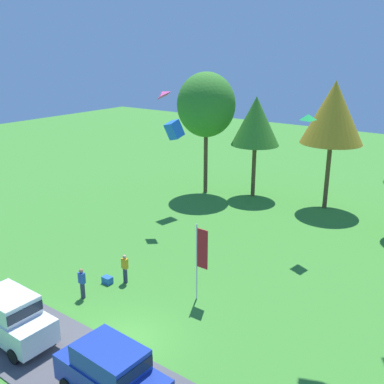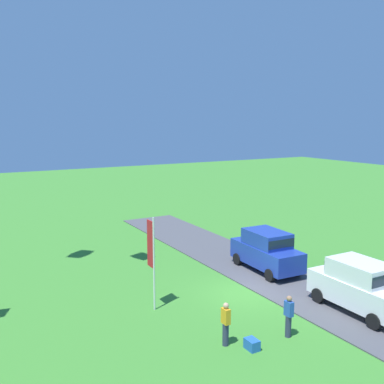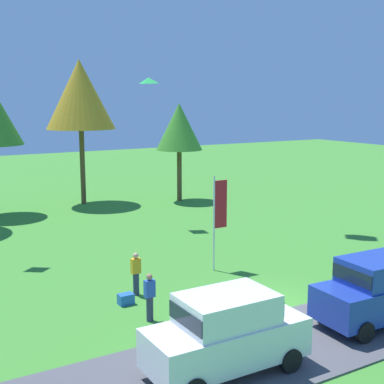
{
  "view_description": "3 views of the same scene",
  "coord_description": "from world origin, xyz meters",
  "px_view_note": "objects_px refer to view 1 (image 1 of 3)",
  "views": [
    {
      "loc": [
        12.69,
        -12.26,
        12.8
      ],
      "look_at": [
        -0.74,
        5.93,
        5.45
      ],
      "focal_mm": 42.0,
      "sensor_mm": 36.0,
      "label": 1
    },
    {
      "loc": [
        -17.12,
        12.75,
        8.53
      ],
      "look_at": [
        -0.32,
        3.24,
        5.39
      ],
      "focal_mm": 42.0,
      "sensor_mm": 36.0,
      "label": 2
    },
    {
      "loc": [
        -12.21,
        -14.51,
        7.62
      ],
      "look_at": [
        0.56,
        6.91,
        3.24
      ],
      "focal_mm": 50.0,
      "sensor_mm": 36.0,
      "label": 3
    }
  ],
  "objects_px": {
    "tree_right_of_center": "(256,121)",
    "cooler_box": "(107,280)",
    "tree_far_right": "(206,105)",
    "kite_diamond_topmost": "(162,94)",
    "car_suv_near_entrance": "(10,315)",
    "person_on_lawn": "(82,283)",
    "kite_diamond_trailing_tail": "(308,117)",
    "tree_far_left": "(333,113)",
    "person_beside_suv": "(125,268)",
    "car_suv_by_flagpole": "(111,371)",
    "flag_banner": "(200,253)",
    "kite_box_over_trees": "(174,130)"
  },
  "relations": [
    {
      "from": "tree_right_of_center",
      "to": "cooler_box",
      "type": "xyz_separation_m",
      "value": [
        1.09,
        -18.76,
        -6.49
      ]
    },
    {
      "from": "cooler_box",
      "to": "tree_far_right",
      "type": "bearing_deg",
      "value": 106.68
    },
    {
      "from": "tree_far_right",
      "to": "kite_diamond_topmost",
      "type": "height_order",
      "value": "tree_far_right"
    },
    {
      "from": "car_suv_near_entrance",
      "to": "person_on_lawn",
      "type": "distance_m",
      "value": 4.35
    },
    {
      "from": "person_on_lawn",
      "to": "kite_diamond_trailing_tail",
      "type": "xyz_separation_m",
      "value": [
        6.51,
        13.03,
        7.77
      ]
    },
    {
      "from": "tree_far_right",
      "to": "kite_diamond_trailing_tail",
      "type": "relative_size",
      "value": 10.45
    },
    {
      "from": "tree_far_left",
      "to": "kite_diamond_trailing_tail",
      "type": "distance_m",
      "value": 8.48
    },
    {
      "from": "person_beside_suv",
      "to": "cooler_box",
      "type": "xyz_separation_m",
      "value": [
        -0.75,
        -0.69,
        -0.68
      ]
    },
    {
      "from": "kite_diamond_trailing_tail",
      "to": "car_suv_by_flagpole",
      "type": "bearing_deg",
      "value": -89.72
    },
    {
      "from": "kite_diamond_trailing_tail",
      "to": "flag_banner",
      "type": "bearing_deg",
      "value": -98.02
    },
    {
      "from": "car_suv_near_entrance",
      "to": "person_on_lawn",
      "type": "height_order",
      "value": "car_suv_near_entrance"
    },
    {
      "from": "tree_far_left",
      "to": "kite_diamond_topmost",
      "type": "height_order",
      "value": "tree_far_left"
    },
    {
      "from": "tree_far_left",
      "to": "kite_box_over_trees",
      "type": "bearing_deg",
      "value": -141.98
    },
    {
      "from": "tree_far_left",
      "to": "flag_banner",
      "type": "xyz_separation_m",
      "value": [
        -0.02,
        -17.85,
        -5.16
      ]
    },
    {
      "from": "person_on_lawn",
      "to": "flag_banner",
      "type": "bearing_deg",
      "value": 34.33
    },
    {
      "from": "kite_box_over_trees",
      "to": "kite_diamond_topmost",
      "type": "bearing_deg",
      "value": -69.58
    },
    {
      "from": "person_beside_suv",
      "to": "flag_banner",
      "type": "height_order",
      "value": "flag_banner"
    },
    {
      "from": "tree_far_right",
      "to": "cooler_box",
      "type": "distance_m",
      "value": 19.45
    },
    {
      "from": "tree_right_of_center",
      "to": "kite_diamond_topmost",
      "type": "xyz_separation_m",
      "value": [
        -2.5,
        -9.38,
        2.91
      ]
    },
    {
      "from": "kite_diamond_topmost",
      "to": "kite_box_over_trees",
      "type": "bearing_deg",
      "value": 110.42
    },
    {
      "from": "car_suv_near_entrance",
      "to": "kite_diamond_trailing_tail",
      "type": "relative_size",
      "value": 4.48
    },
    {
      "from": "kite_diamond_topmost",
      "to": "kite_box_over_trees",
      "type": "relative_size",
      "value": 0.73
    },
    {
      "from": "tree_right_of_center",
      "to": "car_suv_by_flagpole",
      "type": "bearing_deg",
      "value": -72.59
    },
    {
      "from": "person_beside_suv",
      "to": "kite_box_over_trees",
      "type": "distance_m",
      "value": 13.62
    },
    {
      "from": "flag_banner",
      "to": "cooler_box",
      "type": "distance_m",
      "value": 6.06
    },
    {
      "from": "kite_diamond_trailing_tail",
      "to": "person_on_lawn",
      "type": "bearing_deg",
      "value": -116.53
    },
    {
      "from": "person_beside_suv",
      "to": "tree_right_of_center",
      "type": "height_order",
      "value": "tree_right_of_center"
    },
    {
      "from": "cooler_box",
      "to": "kite_diamond_topmost",
      "type": "distance_m",
      "value": 13.76
    },
    {
      "from": "kite_diamond_topmost",
      "to": "tree_far_right",
      "type": "bearing_deg",
      "value": 101.19
    },
    {
      "from": "cooler_box",
      "to": "kite_box_over_trees",
      "type": "xyz_separation_m",
      "value": [
        -4.52,
        11.87,
        6.38
      ]
    },
    {
      "from": "tree_right_of_center",
      "to": "kite_diamond_trailing_tail",
      "type": "xyz_separation_m",
      "value": [
        7.69,
        -7.57,
        1.95
      ]
    },
    {
      "from": "tree_far_right",
      "to": "cooler_box",
      "type": "bearing_deg",
      "value": -73.32
    },
    {
      "from": "person_beside_suv",
      "to": "flag_banner",
      "type": "relative_size",
      "value": 0.4
    },
    {
      "from": "person_on_lawn",
      "to": "tree_far_left",
      "type": "distance_m",
      "value": 23.08
    },
    {
      "from": "car_suv_near_entrance",
      "to": "car_suv_by_flagpole",
      "type": "height_order",
      "value": "same"
    },
    {
      "from": "person_beside_suv",
      "to": "car_suv_near_entrance",
      "type": "bearing_deg",
      "value": -93.56
    },
    {
      "from": "tree_right_of_center",
      "to": "tree_far_left",
      "type": "bearing_deg",
      "value": 6.94
    },
    {
      "from": "person_on_lawn",
      "to": "tree_far_right",
      "type": "relative_size",
      "value": 0.16
    },
    {
      "from": "flag_banner",
      "to": "kite_diamond_topmost",
      "type": "distance_m",
      "value": 13.61
    },
    {
      "from": "tree_far_left",
      "to": "flag_banner",
      "type": "bearing_deg",
      "value": -90.06
    },
    {
      "from": "person_beside_suv",
      "to": "kite_box_over_trees",
      "type": "xyz_separation_m",
      "value": [
        -5.27,
        11.18,
        5.71
      ]
    },
    {
      "from": "person_beside_suv",
      "to": "tree_far_right",
      "type": "relative_size",
      "value": 0.16
    },
    {
      "from": "kite_diamond_trailing_tail",
      "to": "cooler_box",
      "type": "bearing_deg",
      "value": -120.52
    },
    {
      "from": "kite_diamond_trailing_tail",
      "to": "kite_diamond_topmost",
      "type": "bearing_deg",
      "value": -169.93
    },
    {
      "from": "person_beside_suv",
      "to": "tree_right_of_center",
      "type": "xyz_separation_m",
      "value": [
        -1.84,
        18.07,
        5.82
      ]
    },
    {
      "from": "tree_right_of_center",
      "to": "person_beside_suv",
      "type": "bearing_deg",
      "value": -84.19
    },
    {
      "from": "tree_right_of_center",
      "to": "kite_diamond_topmost",
      "type": "relative_size",
      "value": 9.21
    },
    {
      "from": "cooler_box",
      "to": "kite_box_over_trees",
      "type": "distance_m",
      "value": 14.22
    },
    {
      "from": "tree_far_left",
      "to": "flag_banner",
      "type": "relative_size",
      "value": 2.42
    },
    {
      "from": "tree_far_left",
      "to": "person_beside_suv",
      "type": "bearing_deg",
      "value": -103.51
    }
  ]
}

